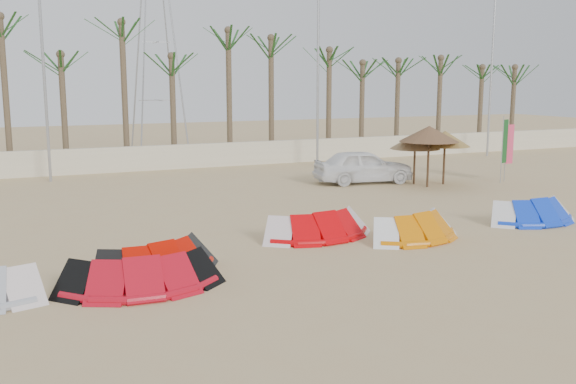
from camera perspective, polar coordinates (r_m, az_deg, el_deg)
name	(u,v)px	position (r m, az deg, el deg)	size (l,w,h in m)	color
ground	(395,290)	(14.89, 9.52, -8.57)	(120.00, 120.00, 0.00)	tan
boundary_wall	(167,157)	(34.88, -10.74, 3.05)	(60.00, 0.30, 1.30)	beige
palm_line	(169,48)	(36.31, -10.55, 12.48)	(52.00, 4.00, 7.70)	brown
lamp_b	(44,56)	(31.82, -20.90, 11.19)	(1.25, 0.14, 11.00)	#A5A8AD
lamp_c	(319,60)	(35.52, 2.74, 11.60)	(1.25, 0.14, 11.00)	#A5A8AD
lamp_d	(492,63)	(42.28, 17.71, 10.88)	(1.25, 0.14, 11.00)	#A5A8AD
pylon	(160,157)	(40.99, -11.29, 3.11)	(3.00, 3.00, 14.00)	#A5A8AD
kite_red_left	(155,255)	(16.28, -11.72, -5.49)	(3.58, 2.33, 0.90)	#C60C00
kite_red_mid	(138,269)	(15.17, -13.22, -6.68)	(3.67, 1.73, 0.90)	#B80B1A
kite_red_right	(315,222)	(19.54, 2.38, -2.72)	(3.68, 1.89, 0.90)	#D40207
kite_orange	(411,224)	(19.66, 10.89, -2.82)	(3.46, 2.10, 0.90)	orange
kite_blue	(528,209)	(23.06, 20.53, -1.41)	(3.30, 1.57, 0.90)	blue
parasol_left	(429,134)	(29.00, 12.44, 5.07)	(2.64, 2.64, 2.72)	#4C331E
parasol_mid	(415,141)	(29.77, 11.24, 4.44)	(2.28, 2.28, 2.32)	#4C331E
parasol_right	(445,139)	(29.99, 13.79, 4.63)	(2.28, 2.28, 2.44)	#4C331E
flag_pink	(509,146)	(31.80, 19.04, 3.90)	(0.45, 0.04, 2.82)	#A5A8AD
flag_green	(505,143)	(31.28, 18.75, 4.12)	(0.44, 0.15, 3.09)	#A5A8AD
car	(363,166)	(29.85, 6.71, 2.28)	(1.83, 4.56, 1.55)	white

